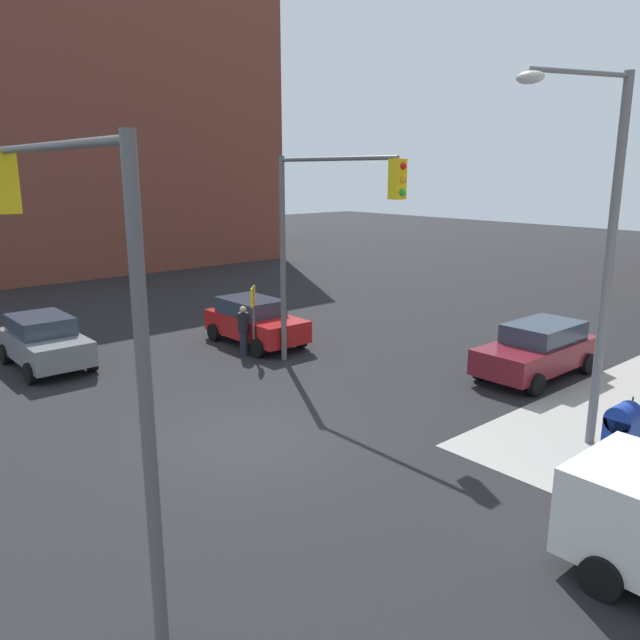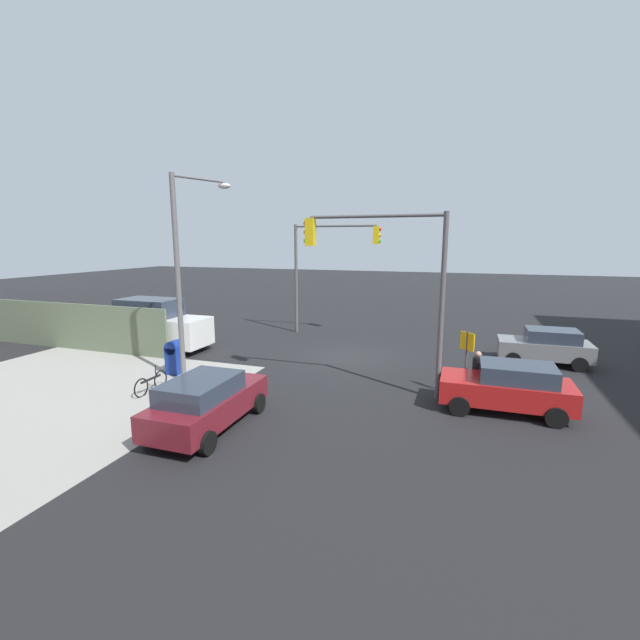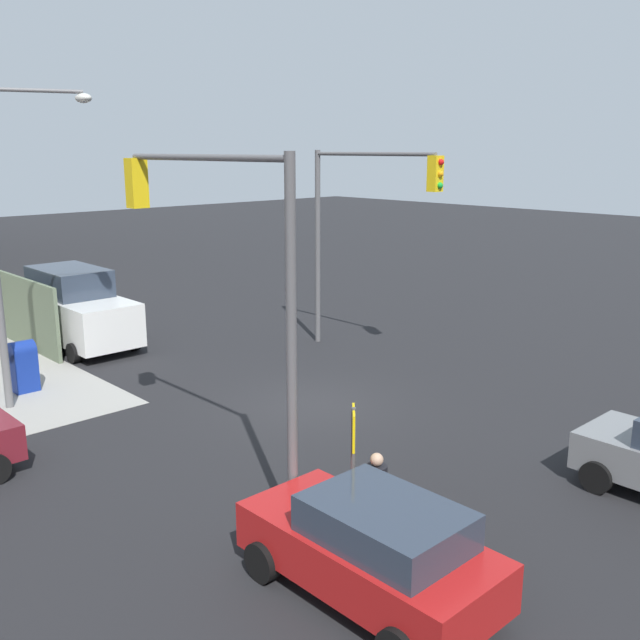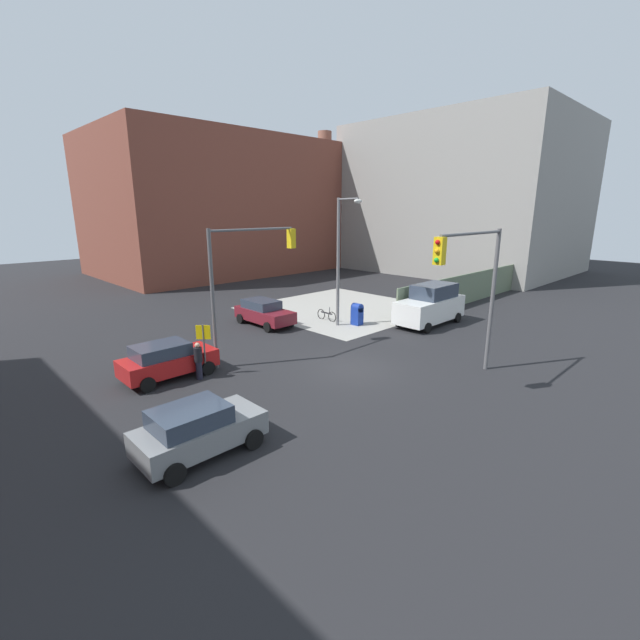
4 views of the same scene
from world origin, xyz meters
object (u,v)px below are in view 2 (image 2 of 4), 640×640
object	(u,v)px
sedan_gray	(545,346)
mailbox_blue	(175,356)
sedan_red	(508,387)
van_white_delivery	(156,325)
traffic_signal_nw_corner	(386,268)
hatchback_maroon	(207,401)
bicycle_leaning_on_fence	(151,383)
street_lamp_corner	(185,263)
traffic_signal_se_corner	(327,257)
pedestrian_crossing	(477,373)

from	to	relation	value
sedan_gray	mailbox_blue	bearing A→B (deg)	23.92
sedan_red	van_white_delivery	bearing A→B (deg)	-10.66
traffic_signal_nw_corner	hatchback_maroon	xyz separation A→B (m)	(4.41, 4.71, -3.77)
traffic_signal_nw_corner	sedan_gray	world-z (taller)	traffic_signal_nw_corner
mailbox_blue	sedan_gray	world-z (taller)	sedan_gray
bicycle_leaning_on_fence	mailbox_blue	bearing A→B (deg)	-74.72
sedan_red	hatchback_maroon	size ratio (longest dim) A/B	0.94
street_lamp_corner	mailbox_blue	size ratio (longest dim) A/B	5.59
traffic_signal_nw_corner	hatchback_maroon	size ratio (longest dim) A/B	1.50
traffic_signal_se_corner	hatchback_maroon	size ratio (longest dim) A/B	1.50
traffic_signal_nw_corner	sedan_gray	bearing A→B (deg)	-135.47
sedan_red	hatchback_maroon	distance (m)	9.60
bicycle_leaning_on_fence	street_lamp_corner	bearing A→B (deg)	-106.82
traffic_signal_se_corner	bicycle_leaning_on_fence	xyz separation A→B (m)	(3.08, 11.70, -4.27)
hatchback_maroon	traffic_signal_se_corner	bearing A→B (deg)	-87.19
van_white_delivery	bicycle_leaning_on_fence	size ratio (longest dim) A/B	3.09
traffic_signal_nw_corner	sedan_gray	xyz separation A→B (m)	(-6.27, -6.17, -3.77)
mailbox_blue	street_lamp_corner	bearing A→B (deg)	158.09
street_lamp_corner	sedan_red	size ratio (longest dim) A/B	1.97
mailbox_blue	sedan_red	size ratio (longest dim) A/B	0.35
traffic_signal_se_corner	mailbox_blue	xyz separation A→B (m)	(3.68, 9.50, -3.85)
hatchback_maroon	pedestrian_crossing	xyz separation A→B (m)	(-7.65, -5.41, 0.03)
mailbox_blue	bicycle_leaning_on_fence	bearing A→B (deg)	105.28
traffic_signal_nw_corner	pedestrian_crossing	world-z (taller)	traffic_signal_nw_corner
traffic_signal_se_corner	sedan_red	size ratio (longest dim) A/B	1.60
street_lamp_corner	traffic_signal_se_corner	bearing A→B (deg)	-104.38
mailbox_blue	sedan_red	world-z (taller)	sedan_red
sedan_gray	traffic_signal_nw_corner	bearing A→B (deg)	44.53
traffic_signal_se_corner	street_lamp_corner	xyz separation A→B (m)	(2.55, 9.95, 0.09)
mailbox_blue	sedan_red	bearing A→B (deg)	-179.58
street_lamp_corner	sedan_red	bearing A→B (deg)	-177.35
mailbox_blue	hatchback_maroon	size ratio (longest dim) A/B	0.33
sedan_gray	sedan_red	bearing A→B (deg)	72.34
traffic_signal_se_corner	sedan_red	xyz separation A→B (m)	(-9.25, 9.41, -3.77)
sedan_gray	van_white_delivery	world-z (taller)	van_white_delivery
mailbox_blue	bicycle_leaning_on_fence	distance (m)	2.32
sedan_gray	van_white_delivery	bearing A→B (deg)	10.56
traffic_signal_se_corner	hatchback_maroon	bearing A→B (deg)	92.81
hatchback_maroon	van_white_delivery	distance (m)	10.86
bicycle_leaning_on_fence	traffic_signal_se_corner	bearing A→B (deg)	-104.75
traffic_signal_se_corner	sedan_red	distance (m)	13.72
pedestrian_crossing	traffic_signal_nw_corner	bearing A→B (deg)	-141.58
traffic_signal_nw_corner	traffic_signal_se_corner	xyz separation A→B (m)	(5.08, -9.00, 0.01)
traffic_signal_nw_corner	sedan_gray	distance (m)	9.57
street_lamp_corner	van_white_delivery	size ratio (longest dim) A/B	1.48
mailbox_blue	sedan_red	xyz separation A→B (m)	(-12.93, -0.09, 0.08)
street_lamp_corner	sedan_red	distance (m)	12.43
mailbox_blue	sedan_gray	size ratio (longest dim) A/B	0.37
hatchback_maroon	pedestrian_crossing	distance (m)	9.37
traffic_signal_se_corner	sedan_gray	bearing A→B (deg)	165.98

